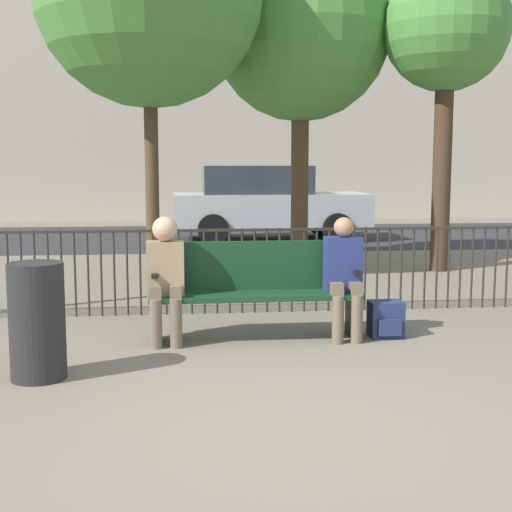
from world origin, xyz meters
TOP-DOWN VIEW (x-y plane):
  - ground_plane at (0.00, 0.00)m, footprint 80.00×80.00m
  - park_bench at (0.00, 2.40)m, footprint 1.99×0.45m
  - seated_person_0 at (-0.84, 2.26)m, footprint 0.34×0.39m
  - seated_person_1 at (0.83, 2.26)m, footprint 0.34×0.39m
  - backpack at (1.25, 2.29)m, footprint 0.32×0.28m
  - fence_railing at (-0.02, 3.56)m, footprint 9.01×0.03m
  - tree_1 at (1.27, 7.34)m, footprint 2.87×2.87m
  - tree_2 at (3.32, 6.41)m, footprint 1.90×1.90m
  - street_surface at (0.00, 12.00)m, footprint 24.00×6.00m
  - parked_car_0 at (1.20, 11.20)m, footprint 4.20×1.94m
  - trash_bin at (-1.81, 1.27)m, footprint 0.42×0.42m

SIDE VIEW (x-z plane):
  - ground_plane at x=0.00m, z-range 0.00..0.00m
  - street_surface at x=0.00m, z-range 0.00..0.01m
  - backpack at x=1.25m, z-range 0.00..0.35m
  - trash_bin at x=-1.81m, z-range 0.00..0.91m
  - park_bench at x=0.00m, z-range 0.04..0.96m
  - fence_railing at x=-0.02m, z-range 0.08..1.03m
  - seated_person_1 at x=0.83m, z-range 0.07..1.22m
  - seated_person_0 at x=-0.84m, z-range 0.08..1.26m
  - parked_car_0 at x=1.20m, z-range 0.03..1.65m
  - tree_2 at x=3.32m, z-range 1.29..5.93m
  - tree_1 at x=1.27m, z-range 1.14..6.35m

